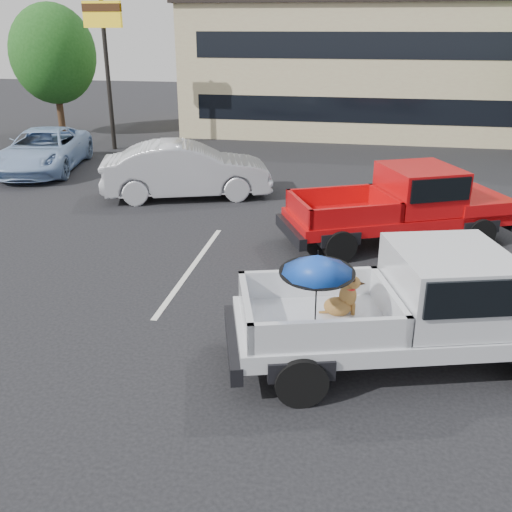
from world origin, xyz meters
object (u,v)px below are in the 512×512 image
object	(u,v)px
red_pickup	(412,201)
silver_sedan	(187,170)
motel_sign	(104,34)
tree_back	(475,37)
blue_suv	(44,150)
silver_pickup	(431,302)
tree_left	(53,54)

from	to	relation	value
red_pickup	silver_sedan	distance (m)	7.13
red_pickup	motel_sign	bearing A→B (deg)	117.53
tree_back	blue_suv	size ratio (longest dim) A/B	1.33
motel_sign	silver_pickup	size ratio (longest dim) A/B	1.00
motel_sign	silver_pickup	bearing A→B (deg)	-51.95
motel_sign	blue_suv	distance (m)	5.75
motel_sign	tree_left	world-z (taller)	tree_left
tree_left	silver_sedan	xyz separation A→B (m)	(9.27, -9.56, -2.88)
silver_pickup	silver_sedan	bearing A→B (deg)	111.77
silver_sedan	motel_sign	bearing A→B (deg)	20.80
red_pickup	silver_sedan	world-z (taller)	red_pickup
motel_sign	silver_sedan	world-z (taller)	motel_sign
tree_left	red_pickup	size ratio (longest dim) A/B	1.02
motel_sign	blue_suv	bearing A→B (deg)	-102.67
silver_pickup	red_pickup	bearing A→B (deg)	73.23
silver_pickup	silver_sedan	size ratio (longest dim) A/B	1.17
tree_left	tree_back	distance (m)	21.20
silver_pickup	red_pickup	xyz separation A→B (m)	(0.11, 5.65, -0.04)
tree_back	red_pickup	size ratio (longest dim) A/B	1.20
motel_sign	tree_back	bearing A→B (deg)	32.01
tree_left	silver_sedan	size ratio (longest dim) A/B	1.17
red_pickup	tree_back	bearing A→B (deg)	53.68
tree_back	red_pickup	xyz separation A→B (m)	(-4.16, -19.35, -3.40)
tree_left	blue_suv	xyz separation A→B (m)	(3.07, -7.12, -2.99)
motel_sign	silver_sedan	size ratio (longest dim) A/B	1.17
blue_suv	red_pickup	bearing A→B (deg)	-34.23
silver_sedan	blue_suv	bearing A→B (deg)	50.51
tree_back	tree_left	bearing A→B (deg)	-160.71
tree_back	silver_pickup	xyz separation A→B (m)	(-4.27, -24.99, -3.36)
red_pickup	blue_suv	xyz separation A→B (m)	(-12.77, 5.23, -0.27)
tree_back	silver_sedan	bearing A→B (deg)	-122.93
motel_sign	tree_back	world-z (taller)	tree_back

